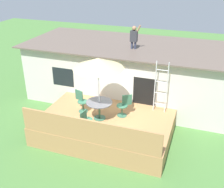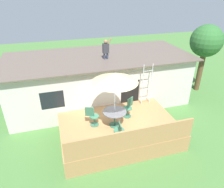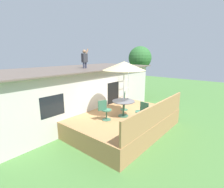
# 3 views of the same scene
# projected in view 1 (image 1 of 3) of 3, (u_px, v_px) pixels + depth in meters

# --- Properties ---
(ground_plane) EXTENTS (40.00, 40.00, 0.00)m
(ground_plane) POSITION_uv_depth(u_px,v_px,m) (106.00, 134.00, 11.38)
(ground_plane) COLOR #477538
(house) EXTENTS (10.50, 4.50, 2.85)m
(house) POSITION_uv_depth(u_px,v_px,m) (131.00, 72.00, 13.79)
(house) COLOR beige
(house) RESTS_ON ground
(deck) EXTENTS (5.26, 3.64, 0.80)m
(deck) POSITION_uv_depth(u_px,v_px,m) (106.00, 126.00, 11.20)
(deck) COLOR #A87A4C
(deck) RESTS_ON ground
(deck_railing) EXTENTS (5.16, 0.08, 0.90)m
(deck_railing) POSITION_uv_depth(u_px,v_px,m) (88.00, 131.00, 9.33)
(deck_railing) COLOR #A87A4C
(deck_railing) RESTS_ON deck
(patio_table) EXTENTS (1.04, 1.04, 0.74)m
(patio_table) POSITION_uv_depth(u_px,v_px,m) (99.00, 106.00, 10.69)
(patio_table) COLOR #33664C
(patio_table) RESTS_ON deck
(patio_umbrella) EXTENTS (1.90, 1.90, 2.54)m
(patio_umbrella) POSITION_uv_depth(u_px,v_px,m) (98.00, 63.00, 9.92)
(patio_umbrella) COLOR silver
(patio_umbrella) RESTS_ON deck
(step_ladder) EXTENTS (0.52, 0.04, 2.20)m
(step_ladder) POSITION_uv_depth(u_px,v_px,m) (161.00, 87.00, 10.99)
(step_ladder) COLOR silver
(step_ladder) RESTS_ON deck
(person_figure) EXTENTS (0.47, 0.20, 1.11)m
(person_figure) POSITION_uv_depth(u_px,v_px,m) (134.00, 36.00, 12.29)
(person_figure) COLOR #33384C
(person_figure) RESTS_ON house
(patio_chair_left) EXTENTS (0.60, 0.44, 0.92)m
(patio_chair_left) POSITION_uv_depth(u_px,v_px,m) (82.00, 101.00, 11.29)
(patio_chair_left) COLOR #33664C
(patio_chair_left) RESTS_ON deck
(patio_chair_right) EXTENTS (0.57, 0.45, 0.92)m
(patio_chair_right) POSITION_uv_depth(u_px,v_px,m) (124.00, 106.00, 10.96)
(patio_chair_right) COLOR #33664C
(patio_chair_right) RESTS_ON deck
(patio_chair_near) EXTENTS (0.44, 0.62, 0.92)m
(patio_chair_near) POSITION_uv_depth(u_px,v_px,m) (86.00, 121.00, 9.91)
(patio_chair_near) COLOR #33664C
(patio_chair_near) RESTS_ON deck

